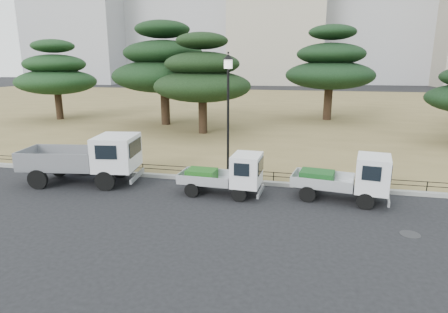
% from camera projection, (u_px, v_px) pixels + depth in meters
% --- Properties ---
extents(ground, '(220.00, 220.00, 0.00)m').
position_uv_depth(ground, '(212.00, 203.00, 13.84)').
color(ground, black).
extents(lawn, '(120.00, 56.00, 0.15)m').
position_uv_depth(lawn, '(279.00, 108.00, 42.78)').
color(lawn, olive).
rests_on(lawn, ground).
extents(curb, '(120.00, 0.25, 0.16)m').
position_uv_depth(curb, '(227.00, 180.00, 16.28)').
color(curb, gray).
rests_on(curb, ground).
extents(truck_large, '(5.05, 2.58, 2.10)m').
position_uv_depth(truck_large, '(88.00, 157.00, 15.88)').
color(truck_large, black).
rests_on(truck_large, ground).
extents(truck_kei_front, '(3.23, 1.49, 1.68)m').
position_uv_depth(truck_kei_front, '(227.00, 174.00, 14.55)').
color(truck_kei_front, black).
rests_on(truck_kei_front, ground).
extents(truck_kei_rear, '(3.61, 1.94, 1.80)m').
position_uv_depth(truck_kei_rear, '(348.00, 178.00, 13.90)').
color(truck_kei_rear, black).
rests_on(truck_kei_rear, ground).
extents(street_lamp, '(0.47, 0.47, 5.26)m').
position_uv_depth(street_lamp, '(228.00, 96.00, 15.69)').
color(street_lamp, black).
rests_on(street_lamp, lawn).
extents(pipe_fence, '(38.00, 0.04, 0.40)m').
position_uv_depth(pipe_fence, '(228.00, 172.00, 16.34)').
color(pipe_fence, black).
rests_on(pipe_fence, lawn).
extents(tarp_pile, '(1.84, 1.63, 1.01)m').
position_uv_depth(tarp_pile, '(84.00, 160.00, 17.85)').
color(tarp_pile, navy).
rests_on(tarp_pile, lawn).
extents(manhole, '(0.60, 0.60, 0.01)m').
position_uv_depth(manhole, '(410.00, 234.00, 11.32)').
color(manhole, '#2D2D30').
rests_on(manhole, ground).
extents(pine_west_far, '(6.83, 6.83, 6.90)m').
position_uv_depth(pine_west_far, '(56.00, 74.00, 32.72)').
color(pine_west_far, black).
rests_on(pine_west_far, lawn).
extents(pine_west_near, '(8.13, 8.13, 8.13)m').
position_uv_depth(pine_west_near, '(164.00, 66.00, 29.65)').
color(pine_west_near, black).
rests_on(pine_west_near, lawn).
extents(pine_center_left, '(6.83, 6.83, 6.95)m').
position_uv_depth(pine_center_left, '(202.00, 76.00, 25.98)').
color(pine_center_left, black).
rests_on(pine_center_left, lawn).
extents(pine_center_right, '(7.61, 7.61, 8.07)m').
position_uv_depth(pine_center_right, '(330.00, 66.00, 32.19)').
color(pine_center_right, black).
rests_on(pine_center_right, lawn).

